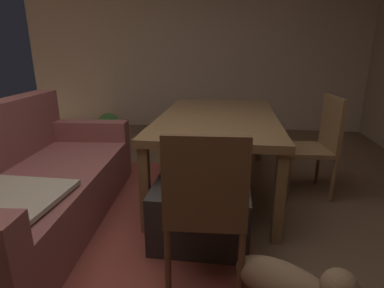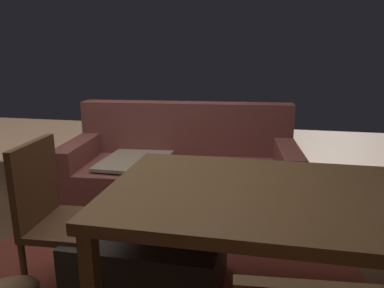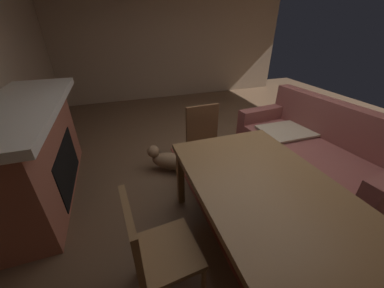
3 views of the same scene
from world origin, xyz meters
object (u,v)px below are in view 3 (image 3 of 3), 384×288
(fireplace, at_px, (33,153))
(dining_chair_west, at_px, (205,138))
(small_dog, at_px, (169,160))
(dining_table, at_px, (273,199))
(couch, at_px, (314,150))
(tv_remote, at_px, (220,161))
(ottoman_coffee_table, at_px, (228,183))
(dining_chair_south, at_px, (152,248))

(fireplace, xyz_separation_m, dining_chair_west, (0.19, 1.96, -0.05))
(fireplace, relative_size, small_dog, 3.54)
(dining_table, bearing_deg, couch, 122.45)
(tv_remote, bearing_deg, dining_chair_west, 167.33)
(ottoman_coffee_table, xyz_separation_m, dining_table, (0.77, -0.06, 0.46))
(ottoman_coffee_table, distance_m, dining_chair_south, 1.30)
(small_dog, bearing_deg, ottoman_coffee_table, 35.33)
(dining_table, height_order, small_dog, dining_table)
(small_dog, bearing_deg, dining_chair_south, -17.02)
(fireplace, relative_size, tv_remote, 13.13)
(dining_chair_south, bearing_deg, dining_table, 90.46)
(dining_chair_south, distance_m, small_dog, 1.62)
(ottoman_coffee_table, xyz_separation_m, small_dog, (-0.74, -0.52, -0.03))
(dining_table, height_order, dining_chair_west, dining_chair_west)
(couch, height_order, ottoman_coffee_table, couch)
(ottoman_coffee_table, bearing_deg, dining_table, -4.62)
(dining_chair_south, bearing_deg, couch, 111.09)
(couch, xyz_separation_m, tv_remote, (-0.01, -1.40, 0.12))
(couch, height_order, dining_chair_west, same)
(ottoman_coffee_table, relative_size, small_dog, 1.42)
(tv_remote, bearing_deg, small_dog, -156.36)
(dining_chair_south, xyz_separation_m, dining_chair_west, (-1.34, 0.92, 0.00))
(couch, distance_m, dining_chair_south, 2.50)
(couch, bearing_deg, tv_remote, -90.45)
(fireplace, xyz_separation_m, ottoman_coffee_table, (0.75, 2.02, -0.36))
(fireplace, relative_size, ottoman_coffee_table, 2.49)
(couch, height_order, dining_table, couch)
(fireplace, distance_m, dining_chair_west, 1.97)
(couch, height_order, small_dog, couch)
(fireplace, bearing_deg, dining_table, 52.28)
(tv_remote, xyz_separation_m, dining_table, (0.90, -0.00, 0.23))
(fireplace, height_order, dining_chair_south, fireplace)
(ottoman_coffee_table, bearing_deg, dining_chair_south, -51.83)
(dining_table, bearing_deg, dining_chair_south, -89.54)
(dining_chair_south, height_order, dining_chair_west, same)
(couch, bearing_deg, ottoman_coffee_table, -84.90)
(tv_remote, bearing_deg, ottoman_coffee_table, 11.01)
(tv_remote, xyz_separation_m, dining_chair_south, (0.91, -0.93, 0.08))
(fireplace, bearing_deg, small_dog, 89.72)
(dining_chair_south, height_order, small_dog, dining_chair_south)
(dining_chair_west, bearing_deg, couch, 72.57)
(dining_table, relative_size, small_dog, 3.16)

